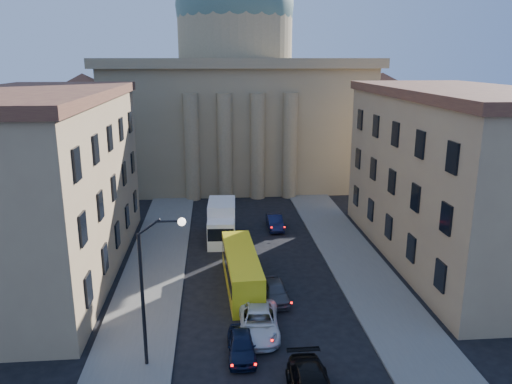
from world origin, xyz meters
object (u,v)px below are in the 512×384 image
Objects in this scene: city_bus at (242,269)px; box_truck at (222,223)px; street_lamp at (151,280)px; car_left_near at (241,345)px.

city_bus is 10.72m from box_truck.
city_bus is at bearing -80.33° from box_truck.
city_bus is (5.47, 9.63, -3.78)m from street_lamp.
city_bus reaches higher than car_left_near.
car_left_near is at bearing -96.07° from city_bus.
car_left_near is 9.12m from city_bus.
car_left_near is at bearing 6.57° from street_lamp.
city_bus is at bearing 86.85° from car_left_near.
box_truck reaches higher than city_bus.
street_lamp is 2.18× the size of car_left_near.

